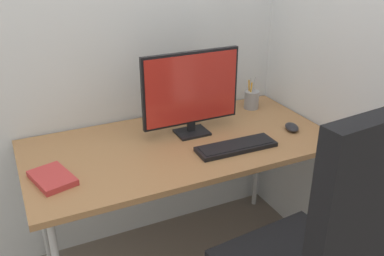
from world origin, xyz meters
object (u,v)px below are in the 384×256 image
(pen_holder, at_px, (251,99))
(notebook, at_px, (52,178))
(keyboard, at_px, (236,147))
(mouse, at_px, (292,127))
(monitor, at_px, (191,91))

(pen_holder, xyz_separation_m, notebook, (-1.16, -0.32, -0.04))
(keyboard, xyz_separation_m, mouse, (0.36, 0.06, 0.00))
(pen_holder, bearing_deg, mouse, -85.64)
(monitor, distance_m, notebook, 0.76)
(pen_holder, bearing_deg, monitor, -161.48)
(keyboard, bearing_deg, monitor, 114.96)
(monitor, bearing_deg, pen_holder, 18.52)
(pen_holder, bearing_deg, keyboard, -130.21)
(keyboard, relative_size, notebook, 1.89)
(notebook, bearing_deg, monitor, -1.58)
(keyboard, height_order, mouse, mouse)
(mouse, height_order, pen_holder, pen_holder)
(keyboard, relative_size, pen_holder, 2.11)
(monitor, relative_size, mouse, 4.88)
(keyboard, bearing_deg, mouse, 8.80)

